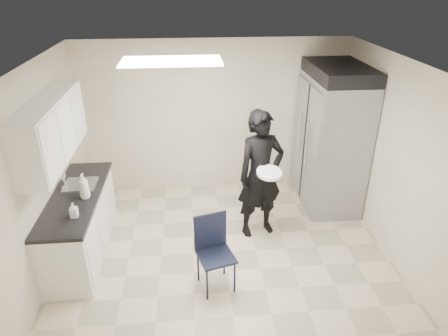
{
  "coord_description": "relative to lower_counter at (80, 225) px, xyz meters",
  "views": [
    {
      "loc": [
        -0.4,
        -4.47,
        3.54
      ],
      "look_at": [
        0.01,
        0.2,
        1.22
      ],
      "focal_mm": 32.0,
      "sensor_mm": 36.0,
      "label": 1
    }
  ],
  "objects": [
    {
      "name": "floor",
      "position": [
        1.95,
        -0.2,
        -0.43
      ],
      "size": [
        4.5,
        4.5,
        0.0
      ],
      "primitive_type": "plane",
      "color": "#C1B097",
      "rests_on": "ground"
    },
    {
      "name": "ceiling",
      "position": [
        1.95,
        -0.2,
        2.17
      ],
      "size": [
        4.5,
        4.5,
        0.0
      ],
      "primitive_type": "plane",
      "rotation": [
        3.14,
        0.0,
        0.0
      ],
      "color": "silver",
      "rests_on": "back_wall"
    },
    {
      "name": "back_wall",
      "position": [
        1.95,
        1.8,
        0.87
      ],
      "size": [
        4.5,
        0.0,
        4.5
      ],
      "primitive_type": "plane",
      "rotation": [
        1.57,
        0.0,
        0.0
      ],
      "color": "beige",
      "rests_on": "floor"
    },
    {
      "name": "left_wall",
      "position": [
        -0.3,
        -0.2,
        0.87
      ],
      "size": [
        0.0,
        4.0,
        4.0
      ],
      "primitive_type": "plane",
      "rotation": [
        1.57,
        0.0,
        1.57
      ],
      "color": "beige",
      "rests_on": "floor"
    },
    {
      "name": "right_wall",
      "position": [
        4.2,
        -0.2,
        0.87
      ],
      "size": [
        0.0,
        4.0,
        4.0
      ],
      "primitive_type": "plane",
      "rotation": [
        1.57,
        0.0,
        -1.57
      ],
      "color": "beige",
      "rests_on": "floor"
    },
    {
      "name": "ceiling_panel",
      "position": [
        1.35,
        0.2,
        2.14
      ],
      "size": [
        1.2,
        0.6,
        0.02
      ],
      "primitive_type": "cube",
      "color": "white",
      "rests_on": "ceiling"
    },
    {
      "name": "lower_counter",
      "position": [
        0.0,
        0.0,
        0.0
      ],
      "size": [
        0.6,
        1.9,
        0.86
      ],
      "primitive_type": "cube",
      "color": "silver",
      "rests_on": "floor"
    },
    {
      "name": "countertop",
      "position": [
        0.0,
        0.0,
        0.46
      ],
      "size": [
        0.64,
        1.95,
        0.05
      ],
      "primitive_type": "cube",
      "color": "black",
      "rests_on": "lower_counter"
    },
    {
      "name": "sink",
      "position": [
        0.02,
        0.25,
        0.44
      ],
      "size": [
        0.42,
        0.4,
        0.14
      ],
      "primitive_type": "cube",
      "color": "gray",
      "rests_on": "countertop"
    },
    {
      "name": "faucet",
      "position": [
        -0.18,
        0.25,
        0.59
      ],
      "size": [
        0.02,
        0.02,
        0.24
      ],
      "primitive_type": "cylinder",
      "color": "silver",
      "rests_on": "countertop"
    },
    {
      "name": "upper_cabinets",
      "position": [
        -0.13,
        0.0,
        1.4
      ],
      "size": [
        0.35,
        1.8,
        0.75
      ],
      "primitive_type": "cube",
      "color": "silver",
      "rests_on": "left_wall"
    },
    {
      "name": "towel_dispenser",
      "position": [
        -0.19,
        1.15,
        1.19
      ],
      "size": [
        0.22,
        0.3,
        0.35
      ],
      "primitive_type": "cube",
      "color": "black",
      "rests_on": "left_wall"
    },
    {
      "name": "notice_sticker_left",
      "position": [
        -0.29,
        -0.1,
        0.79
      ],
      "size": [
        0.0,
        0.12,
        0.07
      ],
      "primitive_type": "cube",
      "color": "yellow",
      "rests_on": "left_wall"
    },
    {
      "name": "notice_sticker_right",
      "position": [
        -0.29,
        0.1,
        0.75
      ],
      "size": [
        0.0,
        0.12,
        0.07
      ],
      "primitive_type": "cube",
      "color": "yellow",
      "rests_on": "left_wall"
    },
    {
      "name": "commercial_fridge",
      "position": [
        3.78,
        1.07,
        0.62
      ],
      "size": [
        0.8,
        1.35,
        2.1
      ],
      "primitive_type": "cube",
      "color": "gray",
      "rests_on": "floor"
    },
    {
      "name": "fridge_compressor",
      "position": [
        3.78,
        1.07,
        1.77
      ],
      "size": [
        0.8,
        1.35,
        0.2
      ],
      "primitive_type": "cube",
      "color": "black",
      "rests_on": "commercial_fridge"
    },
    {
      "name": "folding_chair",
      "position": [
        1.79,
        -0.86,
        0.03
      ],
      "size": [
        0.51,
        0.51,
        0.92
      ],
      "primitive_type": "cube",
      "rotation": [
        0.0,
        0.0,
        0.28
      ],
      "color": "black",
      "rests_on": "floor"
    },
    {
      "name": "man_tuxedo",
      "position": [
        2.51,
        0.27,
        0.52
      ],
      "size": [
        0.8,
        0.64,
        1.9
      ],
      "primitive_type": "imported",
      "rotation": [
        0.0,
        0.0,
        0.28
      ],
      "color": "black",
      "rests_on": "floor"
    },
    {
      "name": "bucket_lid",
      "position": [
        2.58,
        0.03,
        0.68
      ],
      "size": [
        0.42,
        0.42,
        0.04
      ],
      "primitive_type": "cylinder",
      "rotation": [
        0.0,
        0.0,
        0.28
      ],
      "color": "white",
      "rests_on": "man_tuxedo"
    },
    {
      "name": "soap_bottle_a",
      "position": [
        0.16,
        -0.08,
        0.65
      ],
      "size": [
        0.14,
        0.14,
        0.34
      ],
      "primitive_type": "imported",
      "rotation": [
        0.0,
        0.0,
        -0.06
      ],
      "color": "silver",
      "rests_on": "countertop"
    },
    {
      "name": "soap_bottle_b",
      "position": [
        0.13,
        -0.53,
        0.57
      ],
      "size": [
        0.09,
        0.09,
        0.19
      ],
      "primitive_type": "imported",
      "rotation": [
        0.0,
        0.0,
        0.03
      ],
      "color": "#A6A7B2",
      "rests_on": "countertop"
    }
  ]
}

